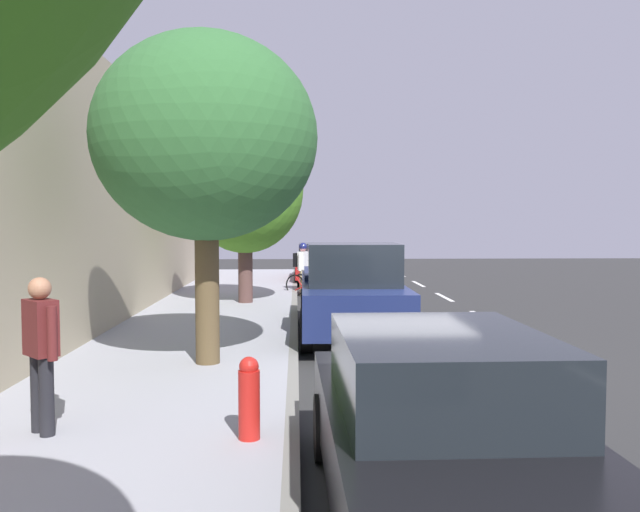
% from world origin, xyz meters
% --- Properties ---
extents(ground, '(57.41, 57.41, 0.00)m').
position_xyz_m(ground, '(0.00, 0.00, 0.00)').
color(ground, '#2D2D2D').
extents(sidewalk, '(3.67, 35.88, 0.17)m').
position_xyz_m(sidewalk, '(3.70, 0.00, 0.08)').
color(sidewalk, '#9999A3').
rests_on(sidewalk, ground).
extents(curb_edge, '(0.16, 35.88, 0.17)m').
position_xyz_m(curb_edge, '(1.78, 0.00, 0.08)').
color(curb_edge, gray).
rests_on(curb_edge, ground).
extents(lane_stripe_centre, '(0.14, 35.80, 0.01)m').
position_xyz_m(lane_stripe_centre, '(-2.90, -0.04, 0.00)').
color(lane_stripe_centre, white).
rests_on(lane_stripe_centre, ground).
extents(lane_stripe_bike_edge, '(0.12, 35.88, 0.01)m').
position_xyz_m(lane_stripe_bike_edge, '(0.31, 0.00, 0.00)').
color(lane_stripe_bike_edge, white).
rests_on(lane_stripe_bike_edge, ground).
extents(building_facade, '(0.50, 35.88, 5.63)m').
position_xyz_m(building_facade, '(5.78, 0.00, 2.81)').
color(building_facade, tan).
rests_on(building_facade, ground).
extents(parked_sedan_red_nearest, '(1.91, 4.44, 1.52)m').
position_xyz_m(parked_sedan_red_nearest, '(0.84, -13.36, 0.75)').
color(parked_sedan_red_nearest, maroon).
rests_on(parked_sedan_red_nearest, ground).
extents(parked_pickup_dark_blue_second, '(2.07, 5.32, 1.95)m').
position_xyz_m(parked_pickup_dark_blue_second, '(0.63, -1.76, 0.90)').
color(parked_pickup_dark_blue_second, navy).
rests_on(parked_pickup_dark_blue_second, ground).
extents(parked_sedan_black_mid, '(1.89, 4.42, 1.52)m').
position_xyz_m(parked_sedan_black_mid, '(0.62, 6.32, 0.75)').
color(parked_sedan_black_mid, black).
rests_on(parked_sedan_black_mid, ground).
extents(bicycle_at_curb, '(1.52, 0.89, 0.74)m').
position_xyz_m(bicycle_at_curb, '(1.32, -8.64, 0.37)').
color(bicycle_at_curb, black).
rests_on(bicycle_at_curb, ground).
extents(cyclist_with_backpack, '(0.51, 0.58, 1.69)m').
position_xyz_m(cyclist_with_backpack, '(1.54, -9.10, 1.03)').
color(cyclist_with_backpack, '#C6B284').
rests_on(cyclist_with_backpack, ground).
extents(street_tree_near_cyclist, '(3.15, 3.15, 4.80)m').
position_xyz_m(street_tree_near_cyclist, '(3.11, -6.08, 3.22)').
color(street_tree_near_cyclist, '#4F3430').
rests_on(street_tree_near_cyclist, sidewalk).
extents(street_tree_mid_block, '(3.42, 3.42, 5.06)m').
position_xyz_m(street_tree_mid_block, '(3.11, 1.32, 3.63)').
color(street_tree_mid_block, brown).
rests_on(street_tree_mid_block, sidewalk).
extents(pedestrian_on_phone, '(0.47, 0.47, 1.63)m').
position_xyz_m(pedestrian_on_phone, '(4.36, 4.55, 1.09)').
color(pedestrian_on_phone, black).
rests_on(pedestrian_on_phone, sidewalk).
extents(fire_hydrant, '(0.22, 0.22, 0.84)m').
position_xyz_m(fire_hydrant, '(2.21, 4.79, 0.59)').
color(fire_hydrant, red).
rests_on(fire_hydrant, sidewalk).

